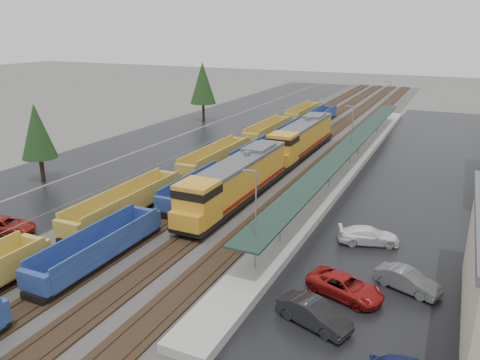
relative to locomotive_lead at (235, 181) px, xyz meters
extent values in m
cube|color=#302D2B|center=(-2.00, 27.77, -2.48)|extent=(20.00, 160.00, 0.08)
cube|color=black|center=(-8.00, 27.77, -2.36)|extent=(2.60, 160.00, 0.15)
cube|color=#473326|center=(-8.72, 27.77, -2.25)|extent=(0.08, 160.00, 0.07)
cube|color=#473326|center=(-7.28, 27.77, -2.25)|extent=(0.08, 160.00, 0.07)
cube|color=black|center=(-4.00, 27.77, -2.36)|extent=(2.60, 160.00, 0.15)
cube|color=#473326|center=(-4.72, 27.77, -2.25)|extent=(0.08, 160.00, 0.07)
cube|color=#473326|center=(-3.28, 27.77, -2.25)|extent=(0.08, 160.00, 0.07)
cube|color=black|center=(0.00, 27.77, -2.36)|extent=(2.60, 160.00, 0.15)
cube|color=#473326|center=(-0.72, 27.77, -2.25)|extent=(0.08, 160.00, 0.07)
cube|color=#473326|center=(0.72, 27.77, -2.25)|extent=(0.08, 160.00, 0.07)
cube|color=black|center=(4.00, 27.77, -2.36)|extent=(2.60, 160.00, 0.15)
cube|color=#473326|center=(3.28, 27.77, -2.25)|extent=(0.08, 160.00, 0.07)
cube|color=#473326|center=(4.72, 27.77, -2.25)|extent=(0.08, 160.00, 0.07)
cube|color=black|center=(-17.00, 27.77, -2.51)|extent=(10.00, 160.00, 0.02)
cube|color=black|center=(-27.00, 27.77, -2.51)|extent=(9.00, 160.00, 0.02)
cube|color=black|center=(17.00, 17.77, -2.51)|extent=(16.00, 100.00, 0.02)
cube|color=#9E9B93|center=(7.50, 17.77, -2.17)|extent=(3.00, 80.00, 0.70)
cylinder|color=gray|center=(7.50, -7.23, -0.62)|extent=(0.16, 0.16, 2.40)
cylinder|color=gray|center=(7.50, 7.77, -0.62)|extent=(0.16, 0.16, 2.40)
cylinder|color=gray|center=(7.50, 22.77, -0.62)|extent=(0.16, 0.16, 2.40)
cylinder|color=gray|center=(7.50, 37.77, -0.62)|extent=(0.16, 0.16, 2.40)
cylinder|color=gray|center=(7.50, 52.77, -0.62)|extent=(0.16, 0.16, 2.40)
cube|color=#192E26|center=(7.50, 17.77, 0.68)|extent=(2.60, 65.00, 0.15)
cylinder|color=gray|center=(7.50, -12.23, 1.48)|extent=(0.12, 0.12, 8.00)
cube|color=gray|center=(7.00, -12.23, 5.38)|extent=(1.00, 0.15, 0.12)
cylinder|color=gray|center=(7.50, 17.77, 1.48)|extent=(0.12, 0.12, 8.00)
cube|color=gray|center=(7.00, 17.77, 5.38)|extent=(1.00, 0.15, 0.12)
cylinder|color=gray|center=(7.50, 47.77, 1.48)|extent=(0.12, 0.12, 8.00)
cube|color=gray|center=(7.00, 47.77, 5.38)|extent=(1.00, 0.15, 0.12)
cylinder|color=gray|center=(-11.50, -12.23, -1.52)|extent=(0.08, 0.08, 2.00)
cylinder|color=gray|center=(-11.50, -4.23, -1.52)|extent=(0.08, 0.08, 2.00)
cylinder|color=gray|center=(-11.50, 3.77, -1.52)|extent=(0.08, 0.08, 2.00)
cylinder|color=gray|center=(-11.50, 11.77, -1.52)|extent=(0.08, 0.08, 2.00)
cylinder|color=gray|center=(-11.50, 19.77, -1.52)|extent=(0.08, 0.08, 2.00)
cylinder|color=gray|center=(-11.50, 27.77, -1.52)|extent=(0.08, 0.08, 2.00)
cylinder|color=gray|center=(-11.50, 35.77, -1.52)|extent=(0.08, 0.08, 2.00)
cylinder|color=gray|center=(-11.50, 43.77, -1.52)|extent=(0.08, 0.08, 2.00)
cylinder|color=gray|center=(-11.50, 51.77, -1.52)|extent=(0.08, 0.08, 2.00)
cylinder|color=gray|center=(-11.50, 59.77, -1.52)|extent=(0.08, 0.08, 2.00)
cylinder|color=gray|center=(-11.50, 67.77, -1.52)|extent=(0.08, 0.08, 2.00)
cylinder|color=gray|center=(-11.50, 75.77, -1.52)|extent=(0.08, 0.08, 2.00)
cylinder|color=gray|center=(-11.50, 83.77, -1.52)|extent=(0.08, 0.08, 2.00)
cylinder|color=gray|center=(-11.50, 91.77, -1.52)|extent=(0.08, 0.08, 2.00)
cylinder|color=gray|center=(-11.50, 99.77, -1.52)|extent=(0.08, 0.08, 2.00)
cube|color=gray|center=(-11.50, 27.77, -0.52)|extent=(0.05, 160.00, 0.05)
ellipsoid|color=#4C5744|center=(-32.00, 167.77, -2.52)|extent=(154.00, 110.00, 19.80)
cylinder|color=#332316|center=(-24.00, -2.23, -1.17)|extent=(0.50, 0.50, 2.70)
cone|color=black|center=(-24.00, -2.23, 3.33)|extent=(3.96, 3.96, 6.30)
cylinder|color=#332316|center=(-25.00, 37.77, -0.87)|extent=(0.50, 0.50, 3.30)
cone|color=black|center=(-25.00, 37.77, 4.63)|extent=(4.84, 4.84, 7.70)
cube|color=black|center=(0.00, 0.74, -1.64)|extent=(3.13, 20.88, 0.42)
cube|color=gold|center=(0.00, 1.79, 0.13)|extent=(2.92, 16.71, 3.13)
cube|color=gold|center=(0.00, -7.40, 0.34)|extent=(3.13, 3.34, 3.55)
cube|color=black|center=(0.00, -7.40, 1.39)|extent=(3.18, 3.39, 0.73)
cube|color=gold|center=(0.00, -9.28, -0.70)|extent=(2.92, 1.04, 1.46)
cube|color=#59595B|center=(0.00, 1.79, 1.80)|extent=(2.98, 16.71, 0.37)
cube|color=maroon|center=(-1.48, 1.79, -1.12)|extent=(0.04, 16.71, 0.37)
cube|color=maroon|center=(1.48, 1.79, -1.12)|extent=(0.04, 16.71, 0.37)
cube|color=black|center=(0.00, 0.74, -2.06)|extent=(2.30, 6.27, 0.63)
cube|color=black|center=(0.00, -6.57, -1.96)|extent=(2.51, 4.18, 0.52)
cube|color=black|center=(0.00, 8.05, -1.96)|extent=(2.51, 4.18, 0.52)
cylinder|color=#59595B|center=(0.00, 2.83, 2.12)|extent=(0.73, 0.73, 0.52)
cube|color=#59595B|center=(0.00, 5.96, 2.06)|extent=(2.51, 4.18, 0.52)
cube|color=black|center=(0.00, 21.74, -1.64)|extent=(3.13, 20.88, 0.42)
cube|color=gold|center=(0.00, 22.79, 0.13)|extent=(2.92, 16.71, 3.13)
cube|color=gold|center=(0.00, 13.60, 0.34)|extent=(3.13, 3.34, 3.55)
cube|color=black|center=(0.00, 13.60, 1.39)|extent=(3.18, 3.39, 0.73)
cube|color=gold|center=(0.00, 11.72, -0.70)|extent=(2.92, 1.04, 1.46)
cube|color=#59595B|center=(0.00, 22.79, 1.80)|extent=(2.98, 16.71, 0.37)
cube|color=maroon|center=(-1.48, 22.79, -1.12)|extent=(0.04, 16.71, 0.37)
cube|color=maroon|center=(1.48, 22.79, -1.12)|extent=(0.04, 16.71, 0.37)
cube|color=black|center=(0.00, 21.74, -2.06)|extent=(2.30, 6.27, 0.63)
cube|color=black|center=(0.00, 14.43, -1.96)|extent=(2.51, 4.18, 0.52)
cube|color=black|center=(0.00, 29.05, -1.96)|extent=(2.51, 4.18, 0.52)
cylinder|color=#59595B|center=(0.00, 23.83, 2.12)|extent=(0.73, 0.73, 0.52)
cube|color=#59595B|center=(0.00, 26.96, 2.06)|extent=(2.51, 4.18, 0.52)
cube|color=#A8892E|center=(-8.00, -17.60, -0.94)|extent=(2.66, 0.51, 1.43)
cube|color=black|center=(-8.00, -18.31, -1.96)|extent=(2.04, 2.25, 0.51)
cube|color=#A8892E|center=(-8.00, -6.99, -1.65)|extent=(2.66, 14.47, 0.26)
cube|color=#A8892E|center=(-9.28, -6.99, -0.74)|extent=(0.15, 14.47, 1.84)
cube|color=#A8892E|center=(-6.72, -6.99, -0.74)|extent=(0.15, 14.47, 1.84)
cube|color=#A8892E|center=(-8.00, -14.43, -0.94)|extent=(2.66, 0.51, 1.43)
cube|color=#A8892E|center=(-8.00, 0.45, -0.94)|extent=(2.66, 0.51, 1.43)
cube|color=black|center=(-8.00, -13.71, -1.96)|extent=(2.04, 2.25, 0.51)
cube|color=black|center=(-8.00, -0.26, -1.96)|extent=(2.04, 2.25, 0.51)
cube|color=#A8892E|center=(-8.00, 11.06, -1.65)|extent=(2.66, 14.47, 0.26)
cube|color=#A8892E|center=(-9.28, 11.06, -0.74)|extent=(0.15, 14.47, 1.84)
cube|color=#A8892E|center=(-6.72, 11.06, -0.74)|extent=(0.15, 14.47, 1.84)
cube|color=#A8892E|center=(-8.00, 3.62, -0.94)|extent=(2.66, 0.51, 1.43)
cube|color=#A8892E|center=(-8.00, 18.50, -0.94)|extent=(2.66, 0.51, 1.43)
cube|color=black|center=(-8.00, 4.34, -1.96)|extent=(2.04, 2.25, 0.51)
cube|color=black|center=(-8.00, 17.78, -1.96)|extent=(2.04, 2.25, 0.51)
cube|color=#A8892E|center=(-8.00, 29.11, -1.65)|extent=(2.66, 14.47, 0.26)
cube|color=#A8892E|center=(-9.28, 29.11, -0.74)|extent=(0.15, 14.47, 1.84)
cube|color=#A8892E|center=(-6.72, 29.11, -0.74)|extent=(0.15, 14.47, 1.84)
cube|color=#A8892E|center=(-8.00, 21.67, -0.94)|extent=(2.66, 0.51, 1.43)
cube|color=#A8892E|center=(-8.00, 36.55, -0.94)|extent=(2.66, 0.51, 1.43)
cube|color=black|center=(-8.00, 22.38, -1.96)|extent=(2.04, 2.25, 0.51)
cube|color=black|center=(-8.00, 35.83, -1.96)|extent=(2.04, 2.25, 0.51)
cube|color=#A8892E|center=(-8.00, 47.15, -1.65)|extent=(2.66, 14.47, 0.26)
cube|color=#A8892E|center=(-9.28, 47.15, -0.74)|extent=(0.15, 14.47, 1.84)
cube|color=#A8892E|center=(-6.72, 47.15, -0.74)|extent=(0.15, 14.47, 1.84)
cube|color=#A8892E|center=(-8.00, 39.71, -0.94)|extent=(2.66, 0.51, 1.43)
cube|color=#A8892E|center=(-8.00, 54.59, -0.94)|extent=(2.66, 0.51, 1.43)
cube|color=black|center=(-8.00, 40.43, -1.96)|extent=(2.04, 2.25, 0.51)
cube|color=black|center=(-8.00, 53.88, -1.96)|extent=(2.04, 2.25, 0.51)
cube|color=navy|center=(-4.00, -15.34, -1.67)|extent=(2.57, 11.73, 0.25)
cube|color=navy|center=(-5.24, -15.34, -0.78)|extent=(0.15, 11.73, 1.78)
cube|color=navy|center=(-2.76, -15.34, -0.78)|extent=(0.15, 11.73, 1.78)
cube|color=navy|center=(-4.00, -21.40, -0.98)|extent=(2.57, 0.49, 1.39)
cube|color=navy|center=(-4.00, -9.28, -0.98)|extent=(2.57, 0.49, 1.39)
cube|color=black|center=(-4.00, -20.71, -1.97)|extent=(1.98, 2.18, 0.49)
cube|color=black|center=(-4.00, -9.97, -1.97)|extent=(1.98, 2.18, 0.49)
cube|color=navy|center=(-4.00, -0.15, -1.67)|extent=(2.57, 11.73, 0.25)
cube|color=navy|center=(-5.24, -0.15, -0.78)|extent=(0.15, 11.73, 1.78)
cube|color=navy|center=(-2.76, -0.15, -0.78)|extent=(0.15, 11.73, 1.78)
cube|color=navy|center=(-4.00, -6.21, -0.98)|extent=(2.57, 0.49, 1.39)
cube|color=navy|center=(-4.00, 5.91, -0.98)|extent=(2.57, 0.49, 1.39)
cube|color=black|center=(-4.00, -5.52, -1.97)|extent=(1.98, 2.18, 0.49)
cube|color=black|center=(-4.00, 5.22, -1.97)|extent=(1.98, 2.18, 0.49)
cube|color=navy|center=(-4.00, 15.04, -1.67)|extent=(2.57, 11.73, 0.25)
cube|color=navy|center=(-5.24, 15.04, -0.78)|extent=(0.15, 11.73, 1.78)
cube|color=navy|center=(-2.76, 15.04, -0.78)|extent=(0.15, 11.73, 1.78)
cube|color=navy|center=(-4.00, 8.98, -0.98)|extent=(2.57, 0.49, 1.39)
cube|color=navy|center=(-4.00, 21.10, -0.98)|extent=(2.57, 0.49, 1.39)
cube|color=black|center=(-4.00, 9.67, -1.97)|extent=(1.98, 2.18, 0.49)
cube|color=black|center=(-4.00, 20.41, -1.97)|extent=(1.98, 2.18, 0.49)
cube|color=navy|center=(-4.00, 30.23, -1.67)|extent=(2.57, 11.73, 0.25)
cube|color=navy|center=(-5.24, 30.23, -0.78)|extent=(0.15, 11.73, 1.78)
cube|color=navy|center=(-2.76, 30.23, -0.78)|extent=(0.15, 11.73, 1.78)
cube|color=navy|center=(-4.00, 24.17, -0.98)|extent=(2.57, 0.49, 1.39)
cube|color=navy|center=(-4.00, 36.29, -0.98)|extent=(2.57, 0.49, 1.39)
cube|color=black|center=(-4.00, 24.86, -1.97)|extent=(1.98, 2.18, 0.49)
cube|color=black|center=(-4.00, 35.60, -1.97)|extent=(1.98, 2.18, 0.49)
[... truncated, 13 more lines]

